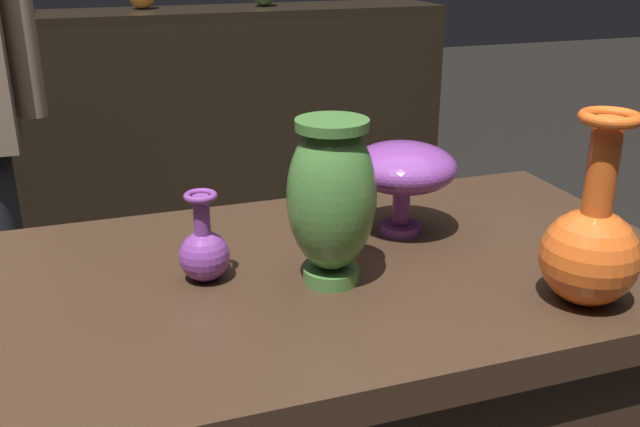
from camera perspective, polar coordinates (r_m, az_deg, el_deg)
name	(u,v)px	position (r m, az deg, el deg)	size (l,w,h in m)	color
back_display_shelf	(154,127)	(3.26, -13.07, 6.77)	(2.60, 0.40, 0.99)	black
vase_centerpiece	(332,197)	(1.02, 0.93, 1.32)	(0.13, 0.13, 0.25)	#477A38
vase_tall_behind	(403,170)	(1.21, 6.62, 3.51)	(0.18, 0.18, 0.16)	#7A388E
vase_left_accent	(204,250)	(1.07, -9.24, -2.92)	(0.08, 0.08, 0.14)	#7A388E
vase_right_accent	(591,245)	(1.04, 20.80, -2.38)	(0.14, 0.14, 0.27)	#E55B1E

